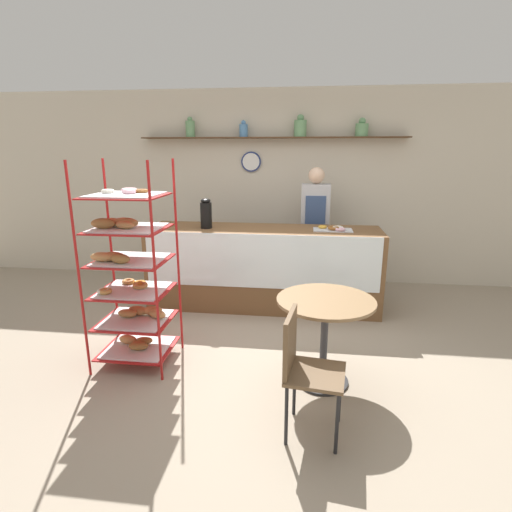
{
  "coord_description": "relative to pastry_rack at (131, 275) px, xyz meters",
  "views": [
    {
      "loc": [
        0.49,
        -3.52,
        1.88
      ],
      "look_at": [
        0.0,
        0.4,
        0.83
      ],
      "focal_mm": 28.0,
      "sensor_mm": 36.0,
      "label": 1
    }
  ],
  "objects": [
    {
      "name": "ground_plane",
      "position": [
        1.01,
        0.37,
        -0.83
      ],
      "size": [
        14.0,
        14.0,
        0.0
      ],
      "primitive_type": "plane",
      "color": "gray"
    },
    {
      "name": "back_wall",
      "position": [
        1.01,
        2.64,
        0.54
      ],
      "size": [
        10.0,
        0.3,
        2.7
      ],
      "color": "beige",
      "rests_on": "ground_plane"
    },
    {
      "name": "display_counter",
      "position": [
        1.01,
        1.49,
        -0.34
      ],
      "size": [
        2.77,
        0.71,
        0.98
      ],
      "color": "brown",
      "rests_on": "ground_plane"
    },
    {
      "name": "pastry_rack",
      "position": [
        0.0,
        0.0,
        0.0
      ],
      "size": [
        0.67,
        0.59,
        1.81
      ],
      "color": "#A51919",
      "rests_on": "ground_plane"
    },
    {
      "name": "person_worker",
      "position": [
        1.62,
        2.08,
        0.09
      ],
      "size": [
        0.37,
        0.23,
        1.67
      ],
      "color": "#282833",
      "rests_on": "ground_plane"
    },
    {
      "name": "cafe_table",
      "position": [
        1.68,
        -0.14,
        -0.27
      ],
      "size": [
        0.79,
        0.79,
        0.74
      ],
      "color": "#262628",
      "rests_on": "ground_plane"
    },
    {
      "name": "cafe_chair",
      "position": [
        1.51,
        -0.77,
        -0.3
      ],
      "size": [
        0.43,
        0.43,
        0.86
      ],
      "rotation": [
        0.0,
        0.0,
        7.72
      ],
      "color": "black",
      "rests_on": "ground_plane"
    },
    {
      "name": "coffee_carafe",
      "position": [
        0.33,
        1.43,
        0.32
      ],
      "size": [
        0.14,
        0.14,
        0.35
      ],
      "color": "black",
      "rests_on": "display_counter"
    },
    {
      "name": "donut_tray_counter",
      "position": [
        1.83,
        1.47,
        0.17
      ],
      "size": [
        0.45,
        0.25,
        0.05
      ],
      "color": "silver",
      "rests_on": "display_counter"
    }
  ]
}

